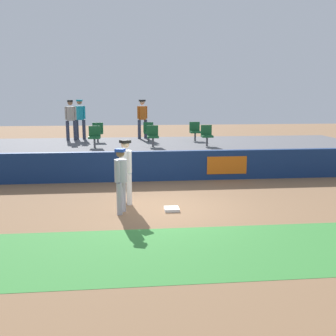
{
  "coord_description": "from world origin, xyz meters",
  "views": [
    {
      "loc": [
        -0.87,
        -10.37,
        3.14
      ],
      "look_at": [
        0.27,
        0.84,
        1.0
      ],
      "focal_mm": 41.54,
      "sensor_mm": 36.0,
      "label": 1
    }
  ],
  "objects": [
    {
      "name": "seat_back_left",
      "position": [
        -2.22,
        6.89,
        1.55
      ],
      "size": [
        0.47,
        0.44,
        0.84
      ],
      "color": "#4C4C51",
      "rests_on": "bleacher_platform"
    },
    {
      "name": "spectator_casual",
      "position": [
        -3.1,
        8.09,
        2.14
      ],
      "size": [
        0.51,
        0.38,
        1.83
      ],
      "rotation": [
        0.0,
        0.0,
        3.04
      ],
      "color": "#33384C",
      "rests_on": "bleacher_platform"
    },
    {
      "name": "seat_back_center",
      "position": [
        0.02,
        6.89,
        1.55
      ],
      "size": [
        0.44,
        0.44,
        0.84
      ],
      "color": "#4C4C51",
      "rests_on": "bleacher_platform"
    },
    {
      "name": "player_fielder_home",
      "position": [
        -0.97,
        0.69,
        1.08
      ],
      "size": [
        0.49,
        0.6,
        1.86
      ],
      "rotation": [
        0.0,
        0.0,
        -1.01
      ],
      "color": "white",
      "rests_on": "ground_plane"
    },
    {
      "name": "seat_front_left",
      "position": [
        -2.2,
        5.09,
        1.55
      ],
      "size": [
        0.46,
        0.44,
        0.84
      ],
      "color": "#4C4C51",
      "rests_on": "bleacher_platform"
    },
    {
      "name": "field_wall",
      "position": [
        0.01,
        3.65,
        0.55
      ],
      "size": [
        18.0,
        0.26,
        1.1
      ],
      "color": "navy",
      "rests_on": "ground_plane"
    },
    {
      "name": "spectator_capped",
      "position": [
        -0.21,
        8.01,
        2.13
      ],
      "size": [
        0.48,
        0.45,
        1.82
      ],
      "rotation": [
        0.0,
        0.0,
        3.52
      ],
      "color": "#33384C",
      "rests_on": "bleacher_platform"
    },
    {
      "name": "spectator_hooded",
      "position": [
        -3.46,
        7.65,
        2.13
      ],
      "size": [
        0.5,
        0.39,
        1.81
      ],
      "rotation": [
        0.0,
        0.0,
        3.27
      ],
      "color": "#33384C",
      "rests_on": "bleacher_platform"
    },
    {
      "name": "ground_plane",
      "position": [
        0.0,
        0.0,
        0.0
      ],
      "size": [
        60.0,
        60.0,
        0.0
      ],
      "primitive_type": "plane",
      "color": "#846042"
    },
    {
      "name": "seat_back_right",
      "position": [
        2.11,
        6.89,
        1.55
      ],
      "size": [
        0.46,
        0.44,
        0.84
      ],
      "color": "#4C4C51",
      "rests_on": "bleacher_platform"
    },
    {
      "name": "seat_front_center",
      "position": [
        0.09,
        5.09,
        1.55
      ],
      "size": [
        0.45,
        0.44,
        0.84
      ],
      "color": "#4C4C51",
      "rests_on": "bleacher_platform"
    },
    {
      "name": "seat_front_right",
      "position": [
        2.28,
        5.09,
        1.55
      ],
      "size": [
        0.44,
        0.44,
        0.84
      ],
      "color": "#4C4C51",
      "rests_on": "bleacher_platform"
    },
    {
      "name": "first_base",
      "position": [
        0.27,
        -0.16,
        0.04
      ],
      "size": [
        0.4,
        0.4,
        0.08
      ],
      "primitive_type": "cube",
      "color": "white",
      "rests_on": "ground_plane"
    },
    {
      "name": "player_runner_visitor",
      "position": [
        -1.1,
        -0.25,
        1.01
      ],
      "size": [
        0.41,
        0.47,
        1.74
      ],
      "rotation": [
        0.0,
        0.0,
        -1.87
      ],
      "color": "#9EA3AD",
      "rests_on": "ground_plane"
    },
    {
      "name": "bleacher_platform",
      "position": [
        0.0,
        6.22,
        0.54
      ],
      "size": [
        18.0,
        4.8,
        1.08
      ],
      "primitive_type": "cube",
      "color": "#59595E",
      "rests_on": "ground_plane"
    },
    {
      "name": "grass_foreground_strip",
      "position": [
        0.0,
        -3.0,
        0.0
      ],
      "size": [
        18.0,
        2.8,
        0.01
      ],
      "primitive_type": "cube",
      "color": "#388438",
      "rests_on": "ground_plane"
    }
  ]
}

